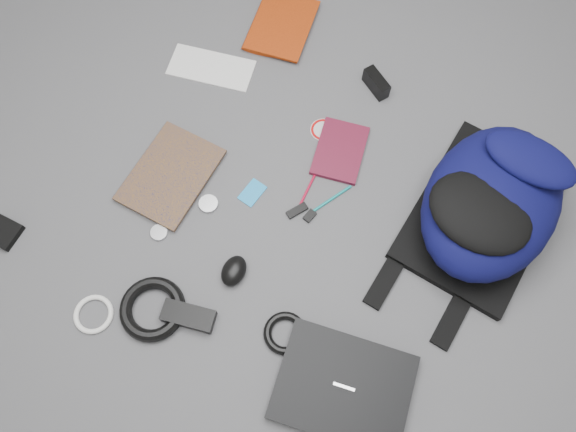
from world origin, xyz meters
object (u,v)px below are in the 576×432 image
Objects in this scene: laptop at (343,387)px; mouse at (234,271)px; power_brick at (189,316)px; pouch at (4,233)px; comic_book at (141,160)px; compact_camera at (376,83)px; dvd_case at (340,151)px; textbook_red at (254,19)px; backpack at (492,202)px.

mouse is at bearing 151.27° from laptop.
power_brick is at bearing 173.61° from laptop.
mouse reaches higher than pouch.
comic_book is (-0.79, 0.13, -0.01)m from laptop.
compact_camera reaches higher than pouch.
power_brick is (-0.01, -0.60, 0.01)m from dvd_case.
textbook_red reaches higher than pouch.
laptop is 1.31× the size of textbook_red.
dvd_case is 2.39× the size of pouch.
pouch is (-0.13, -0.38, -0.00)m from comic_book.
laptop is at bearing -60.02° from textbook_red.
backpack reaches higher than power_brick.
laptop is (-0.02, -0.58, -0.09)m from backpack.
dvd_case is at bearing 75.05° from mouse.
textbook_red is 0.93m from power_brick.
comic_book is 0.42m from mouse.
mouse is 0.16m from power_brick.
backpack is 1.26m from pouch.
backpack reaches higher than laptop.
textbook_red is 2.85× the size of mouse.
dvd_case is 2.18× the size of mouse.
mouse reaches higher than power_brick.
backpack is 0.90m from textbook_red.
laptop is 3.38× the size of compact_camera.
textbook_red is (-0.88, 0.12, -0.09)m from backpack.
compact_camera is at bearing 99.36° from laptop.
comic_book is at bearing -160.83° from dvd_case.
compact_camera is (0.37, 0.60, 0.02)m from comic_book.
backpack is 1.85× the size of comic_book.
power_brick is (-0.01, -0.16, -0.01)m from mouse.
laptop is at bearing -75.31° from dvd_case.
laptop is at bearing -22.65° from mouse.
textbook_red is 0.52m from dvd_case.
textbook_red is at bearing 119.96° from laptop.
compact_camera reaches higher than dvd_case.
comic_book is 0.55m from dvd_case.
laptop reaches higher than pouch.
comic_book is 1.49× the size of dvd_case.
compact_camera is 1.21× the size of pouch.
mouse reaches higher than textbook_red.
comic_book is at bearing 70.88° from pouch.
mouse is (-0.38, 0.05, 0.01)m from laptop.
power_brick is at bearing -80.95° from textbook_red.
laptop reaches higher than dvd_case.
backpack is 0.93m from comic_book.
pouch is at bearing -119.42° from comic_book.
pouch is at bearing 170.74° from power_brick.
backpack is 6.59× the size of pouch.
pouch is at bearing -114.78° from textbook_red.
laptop reaches higher than comic_book.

